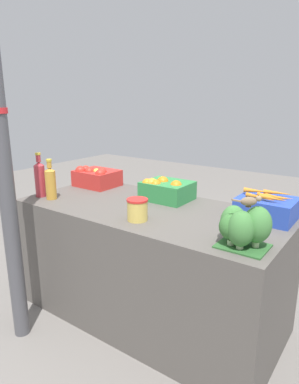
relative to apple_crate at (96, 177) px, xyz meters
The scene contains 10 objects.
ground_plane 1.08m from the apple_crate, 17.35° to the right, with size 10.00×10.00×0.00m, color slate.
market_table 0.82m from the apple_crate, 17.35° to the right, with size 1.67×0.78×0.76m, color #56514C.
apple_crate is the anchor object (origin of this frame).
orange_crate 0.64m from the apple_crate, ahead, with size 0.30×0.26×0.15m.
carrot_crate 1.31m from the apple_crate, ahead, with size 0.30×0.26×0.16m.
broccoli_pile 1.39m from the apple_crate, 17.92° to the right, with size 0.24×0.20×0.20m.
juice_bottle_ruby 0.45m from the apple_crate, 103.53° to the right, with size 0.07×0.07×0.30m.
juice_bottle_amber 0.44m from the apple_crate, 89.18° to the right, with size 0.07×0.07×0.27m.
pickle_jar 0.85m from the apple_crate, 30.37° to the right, with size 0.12×0.12×0.12m.
sparrow_bird 1.44m from the apple_crate, 18.05° to the right, with size 0.12×0.09×0.05m.
Camera 1 is at (1.18, -1.64, 1.41)m, focal length 32.00 mm.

